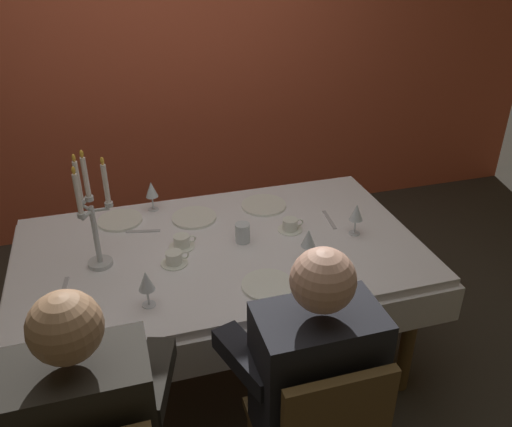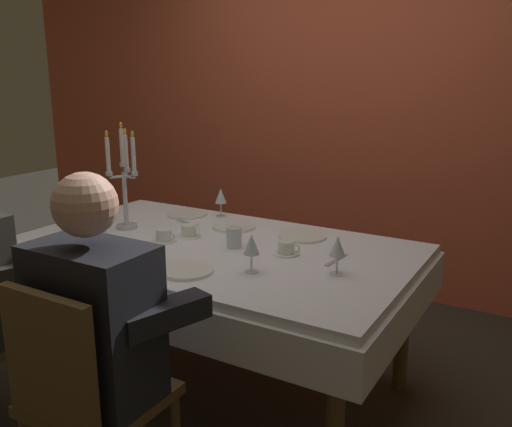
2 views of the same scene
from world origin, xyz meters
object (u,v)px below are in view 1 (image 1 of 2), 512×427
(coffee_cup_0, at_px, (182,242))
(dinner_plate_0, at_px, (120,220))
(dining_table, at_px, (220,267))
(wine_glass_2, at_px, (308,239))
(coffee_cup_2, at_px, (174,258))
(wine_glass_3, at_px, (356,213))
(coffee_cup_1, at_px, (290,225))
(dinner_plate_1, at_px, (264,205))
(dinner_plate_3, at_px, (194,218))
(wine_glass_1, at_px, (152,190))
(dinner_plate_2, at_px, (268,285))
(wine_glass_0, at_px, (146,282))
(water_tumbler_0, at_px, (243,233))
(seated_diner_1, at_px, (317,375))
(candelabra, at_px, (93,217))

(coffee_cup_0, bearing_deg, dinner_plate_0, 128.87)
(dining_table, bearing_deg, wine_glass_2, -32.29)
(coffee_cup_2, bearing_deg, coffee_cup_0, 66.49)
(wine_glass_3, height_order, coffee_cup_2, wine_glass_3)
(dinner_plate_0, relative_size, coffee_cup_1, 1.73)
(dining_table, height_order, dinner_plate_1, dinner_plate_1)
(dinner_plate_3, bearing_deg, wine_glass_1, 139.88)
(dinner_plate_0, relative_size, dinner_plate_1, 0.94)
(dining_table, height_order, wine_glass_1, wine_glass_1)
(dinner_plate_2, relative_size, wine_glass_0, 1.37)
(dining_table, bearing_deg, dinner_plate_1, 45.53)
(dinner_plate_3, distance_m, coffee_cup_1, 0.51)
(coffee_cup_0, bearing_deg, water_tumbler_0, -6.63)
(wine_glass_2, relative_size, wine_glass_3, 1.00)
(dinner_plate_3, relative_size, water_tumbler_0, 2.41)
(wine_glass_0, relative_size, coffee_cup_1, 1.24)
(dinner_plate_0, height_order, coffee_cup_2, coffee_cup_2)
(wine_glass_1, height_order, seated_diner_1, seated_diner_1)
(water_tumbler_0, xyz_separation_m, seated_diner_1, (0.02, -0.90, -0.05))
(candelabra, xyz_separation_m, wine_glass_1, (0.29, 0.46, -0.13))
(candelabra, relative_size, water_tumbler_0, 5.81)
(dinner_plate_0, bearing_deg, wine_glass_2, -37.36)
(candelabra, relative_size, dinner_plate_2, 2.48)
(candelabra, bearing_deg, dinner_plate_2, -28.50)
(seated_diner_1, bearing_deg, candelabra, 127.70)
(wine_glass_1, bearing_deg, dinner_plate_1, -13.01)
(dinner_plate_3, relative_size, coffee_cup_1, 1.76)
(dinner_plate_3, relative_size, wine_glass_1, 1.42)
(dining_table, xyz_separation_m, candelabra, (-0.55, 0.01, 0.37))
(dinner_plate_2, xyz_separation_m, wine_glass_0, (-0.50, 0.02, 0.11))
(dinner_plate_1, height_order, dinner_plate_2, same)
(wine_glass_0, height_order, coffee_cup_2, wine_glass_0)
(dinner_plate_0, distance_m, dinner_plate_2, 0.94)
(dinner_plate_1, relative_size, water_tumbler_0, 2.52)
(dining_table, height_order, seated_diner_1, seated_diner_1)
(wine_glass_0, xyz_separation_m, seated_diner_1, (0.51, -0.54, -0.12))
(wine_glass_1, bearing_deg, coffee_cup_0, -78.11)
(dinner_plate_3, xyz_separation_m, wine_glass_0, (-0.31, -0.65, 0.11))
(coffee_cup_1, bearing_deg, seated_diner_1, -104.31)
(dinner_plate_0, relative_size, coffee_cup_0, 1.73)
(dinner_plate_0, distance_m, seated_diner_1, 1.39)
(dinner_plate_1, xyz_separation_m, dinner_plate_3, (-0.39, -0.03, 0.00))
(wine_glass_1, height_order, wine_glass_3, same)
(dinner_plate_3, relative_size, wine_glass_2, 1.42)
(dinner_plate_1, distance_m, wine_glass_1, 0.61)
(dinner_plate_1, distance_m, water_tumbler_0, 0.38)
(dinner_plate_1, bearing_deg, coffee_cup_1, -79.06)
(dinner_plate_0, bearing_deg, dinner_plate_1, -4.08)
(wine_glass_0, bearing_deg, wine_glass_3, 14.68)
(dining_table, height_order, water_tumbler_0, water_tumbler_0)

